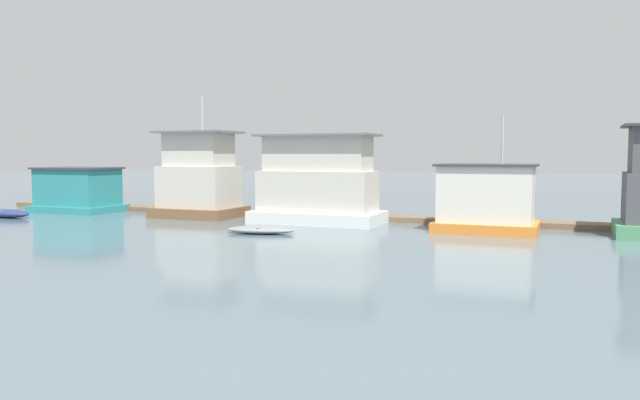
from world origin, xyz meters
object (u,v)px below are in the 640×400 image
mooring_post_centre (532,210)px  mooring_post_far_left (327,207)px  dinghy_navy (7,213)px  houseboat_teal (78,190)px  houseboat_orange (486,199)px  mooring_post_far_right (287,207)px  houseboat_brown (199,179)px  dinghy_grey (261,230)px  houseboat_white (318,184)px

mooring_post_centre → mooring_post_far_left: mooring_post_centre is taller
dinghy_navy → mooring_post_centre: mooring_post_centre is taller
houseboat_teal → mooring_post_far_left: (17.48, 1.34, -0.65)m
dinghy_navy → mooring_post_far_left: mooring_post_far_left is taller
houseboat_orange → mooring_post_centre: (2.09, 2.07, -0.63)m
mooring_post_centre → mooring_post_far_left: (-11.47, 0.00, -0.22)m
mooring_post_centre → mooring_post_far_right: (-14.05, 0.00, -0.34)m
houseboat_brown → dinghy_grey: 9.49m
houseboat_brown → dinghy_grey: bearing=-38.5°
mooring_post_far_left → houseboat_brown: bearing=-171.9°
houseboat_white → dinghy_navy: houseboat_white is taller
mooring_post_far_left → mooring_post_far_right: bearing=180.0°
houseboat_brown → dinghy_navy: bearing=-156.2°
dinghy_grey → mooring_post_far_right: bearing=104.3°
houseboat_orange → mooring_post_far_left: size_ratio=3.63×
dinghy_navy → mooring_post_far_left: 19.74m
houseboat_orange → dinghy_grey: size_ratio=1.58×
houseboat_orange → mooring_post_far_right: (-11.96, 2.07, -0.97)m
houseboat_white → mooring_post_far_right: houseboat_white is taller
mooring_post_far_right → dinghy_navy: bearing=-160.1°
houseboat_orange → mooring_post_far_left: bearing=167.5°
mooring_post_centre → mooring_post_far_right: 14.05m
mooring_post_far_left → houseboat_white: bearing=-88.9°
dinghy_grey → mooring_post_far_left: size_ratio=2.30×
dinghy_navy → mooring_post_far_left: size_ratio=2.24×
dinghy_navy → mooring_post_centre: size_ratio=1.74×
mooring_post_centre → mooring_post_far_right: bearing=180.0°
dinghy_grey → mooring_post_far_left: bearing=83.2°
houseboat_white → houseboat_orange: size_ratio=1.26×
houseboat_teal → dinghy_navy: bearing=-106.7°
houseboat_white → mooring_post_far_right: (-2.61, 1.57, -1.53)m
houseboat_brown → houseboat_orange: houseboat_brown is taller
mooring_post_centre → houseboat_teal: bearing=-177.3°
houseboat_brown → dinghy_navy: (-10.78, -4.75, -2.07)m
mooring_post_centre → mooring_post_far_right: mooring_post_centre is taller
dinghy_navy → dinghy_grey: (18.01, -1.01, -0.07)m
houseboat_orange → dinghy_navy: size_ratio=1.62×
houseboat_teal → houseboat_brown: size_ratio=0.73×
houseboat_teal → dinghy_grey: bearing=-18.4°
houseboat_orange → dinghy_navy: (-28.22, -3.81, -1.40)m
houseboat_white → houseboat_brown: bearing=177.0°
mooring_post_far_left → houseboat_teal: bearing=-175.6°
houseboat_teal → mooring_post_far_left: houseboat_teal is taller
houseboat_brown → mooring_post_centre: size_ratio=3.66×
houseboat_brown → mooring_post_centre: houseboat_brown is taller
mooring_post_centre → dinghy_grey: bearing=-150.7°
dinghy_grey → mooring_post_centre: bearing=29.3°
houseboat_white → dinghy_navy: (-18.87, -4.32, -1.96)m
houseboat_orange → dinghy_navy: 28.51m
houseboat_white → mooring_post_far_left: (-0.03, 1.57, -1.41)m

